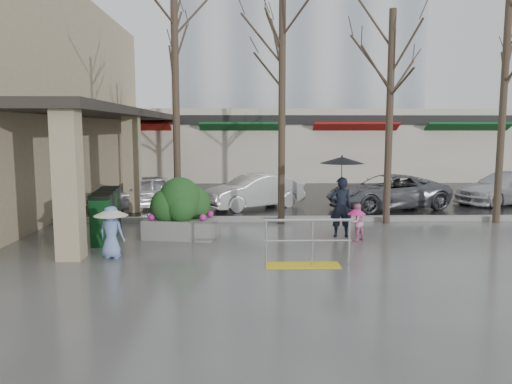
{
  "coord_description": "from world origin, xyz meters",
  "views": [
    {
      "loc": [
        -0.0,
        -11.69,
        2.96
      ],
      "look_at": [
        0.35,
        1.25,
        1.3
      ],
      "focal_mm": 35.0,
      "sensor_mm": 36.0,
      "label": 1
    }
  ],
  "objects_px": {
    "tree_mideast": "(391,65)",
    "child_pink": "(356,220)",
    "tree_west": "(175,56)",
    "planter": "(181,209)",
    "child_blue": "(111,226)",
    "car_c": "(387,192)",
    "woman": "(341,188)",
    "tree_midwest": "(282,52)",
    "car_a": "(139,192)",
    "tree_east": "(507,47)",
    "handrail": "(306,249)",
    "car_b": "(254,191)",
    "car_d": "(506,188)",
    "news_boxes": "(106,214)"
  },
  "relations": [
    {
      "from": "tree_west",
      "to": "car_c",
      "type": "height_order",
      "value": "tree_west"
    },
    {
      "from": "tree_west",
      "to": "child_blue",
      "type": "bearing_deg",
      "value": -103.94
    },
    {
      "from": "tree_west",
      "to": "tree_mideast",
      "type": "relative_size",
      "value": 1.05
    },
    {
      "from": "child_pink",
      "to": "news_boxes",
      "type": "height_order",
      "value": "news_boxes"
    },
    {
      "from": "tree_midwest",
      "to": "news_boxes",
      "type": "xyz_separation_m",
      "value": [
        -4.88,
        -1.92,
        -4.59
      ]
    },
    {
      "from": "child_pink",
      "to": "car_c",
      "type": "bearing_deg",
      "value": -147.61
    },
    {
      "from": "tree_east",
      "to": "planter",
      "type": "relative_size",
      "value": 3.56
    },
    {
      "from": "tree_mideast",
      "to": "tree_east",
      "type": "distance_m",
      "value": 3.54
    },
    {
      "from": "tree_west",
      "to": "planter",
      "type": "xyz_separation_m",
      "value": [
        0.32,
        -1.95,
        -4.29
      ]
    },
    {
      "from": "tree_west",
      "to": "planter",
      "type": "relative_size",
      "value": 3.36
    },
    {
      "from": "child_pink",
      "to": "car_a",
      "type": "xyz_separation_m",
      "value": [
        -6.8,
        5.35,
        0.07
      ]
    },
    {
      "from": "handrail",
      "to": "news_boxes",
      "type": "relative_size",
      "value": 0.8
    },
    {
      "from": "news_boxes",
      "to": "car_c",
      "type": "distance_m",
      "value": 10.17
    },
    {
      "from": "handrail",
      "to": "child_pink",
      "type": "distance_m",
      "value": 2.9
    },
    {
      "from": "tree_mideast",
      "to": "woman",
      "type": "xyz_separation_m",
      "value": [
        -1.82,
        -1.92,
        -3.52
      ]
    },
    {
      "from": "car_c",
      "to": "child_blue",
      "type": "bearing_deg",
      "value": -66.77
    },
    {
      "from": "tree_mideast",
      "to": "car_a",
      "type": "distance_m",
      "value": 9.77
    },
    {
      "from": "woman",
      "to": "news_boxes",
      "type": "relative_size",
      "value": 0.95
    },
    {
      "from": "car_b",
      "to": "car_c",
      "type": "distance_m",
      "value": 4.92
    },
    {
      "from": "car_c",
      "to": "tree_east",
      "type": "bearing_deg",
      "value": 27.59
    },
    {
      "from": "woman",
      "to": "tree_east",
      "type": "bearing_deg",
      "value": -159.64
    },
    {
      "from": "handrail",
      "to": "tree_west",
      "type": "height_order",
      "value": "tree_west"
    },
    {
      "from": "tree_midwest",
      "to": "car_b",
      "type": "distance_m",
      "value": 5.59
    },
    {
      "from": "tree_east",
      "to": "handrail",
      "type": "bearing_deg",
      "value": -144.14
    },
    {
      "from": "car_a",
      "to": "car_c",
      "type": "xyz_separation_m",
      "value": [
        9.13,
        -0.15,
        0.0
      ]
    },
    {
      "from": "car_d",
      "to": "child_blue",
      "type": "bearing_deg",
      "value": -79.69
    },
    {
      "from": "tree_midwest",
      "to": "car_a",
      "type": "xyz_separation_m",
      "value": [
        -5.0,
        2.94,
        -4.6
      ]
    },
    {
      "from": "child_pink",
      "to": "news_boxes",
      "type": "xyz_separation_m",
      "value": [
        -6.68,
        0.49,
        0.09
      ]
    },
    {
      "from": "tree_mideast",
      "to": "tree_midwest",
      "type": "bearing_deg",
      "value": 180.0
    },
    {
      "from": "child_pink",
      "to": "tree_mideast",
      "type": "bearing_deg",
      "value": -155.44
    },
    {
      "from": "child_pink",
      "to": "planter",
      "type": "height_order",
      "value": "planter"
    },
    {
      "from": "tree_mideast",
      "to": "car_a",
      "type": "height_order",
      "value": "tree_mideast"
    },
    {
      "from": "tree_mideast",
      "to": "handrail",
      "type": "bearing_deg",
      "value": -123.19
    },
    {
      "from": "tree_mideast",
      "to": "child_pink",
      "type": "xyz_separation_m",
      "value": [
        -1.5,
        -2.41,
        -4.3
      ]
    },
    {
      "from": "tree_mideast",
      "to": "child_blue",
      "type": "height_order",
      "value": "tree_mideast"
    },
    {
      "from": "tree_mideast",
      "to": "woman",
      "type": "bearing_deg",
      "value": -133.42
    },
    {
      "from": "tree_midwest",
      "to": "child_blue",
      "type": "xyz_separation_m",
      "value": [
        -4.2,
        -4.03,
        -4.49
      ]
    },
    {
      "from": "news_boxes",
      "to": "car_b",
      "type": "relative_size",
      "value": 0.62
    },
    {
      "from": "car_a",
      "to": "car_c",
      "type": "height_order",
      "value": "same"
    },
    {
      "from": "car_a",
      "to": "car_d",
      "type": "distance_m",
      "value": 14.23
    },
    {
      "from": "tree_midwest",
      "to": "child_blue",
      "type": "relative_size",
      "value": 5.79
    },
    {
      "from": "planter",
      "to": "car_c",
      "type": "xyz_separation_m",
      "value": [
        7.0,
        4.75,
        -0.16
      ]
    },
    {
      "from": "tree_midwest",
      "to": "tree_east",
      "type": "distance_m",
      "value": 6.8
    },
    {
      "from": "handrail",
      "to": "car_d",
      "type": "bearing_deg",
      "value": 44.14
    },
    {
      "from": "child_blue",
      "to": "car_c",
      "type": "xyz_separation_m",
      "value": [
        8.33,
        6.83,
        -0.11
      ]
    },
    {
      "from": "tree_mideast",
      "to": "planter",
      "type": "distance_m",
      "value": 7.65
    },
    {
      "from": "child_pink",
      "to": "car_d",
      "type": "height_order",
      "value": "car_d"
    },
    {
      "from": "woman",
      "to": "child_blue",
      "type": "distance_m",
      "value": 6.09
    },
    {
      "from": "news_boxes",
      "to": "car_d",
      "type": "distance_m",
      "value": 15.25
    },
    {
      "from": "tree_west",
      "to": "woman",
      "type": "relative_size",
      "value": 3.03
    }
  ]
}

